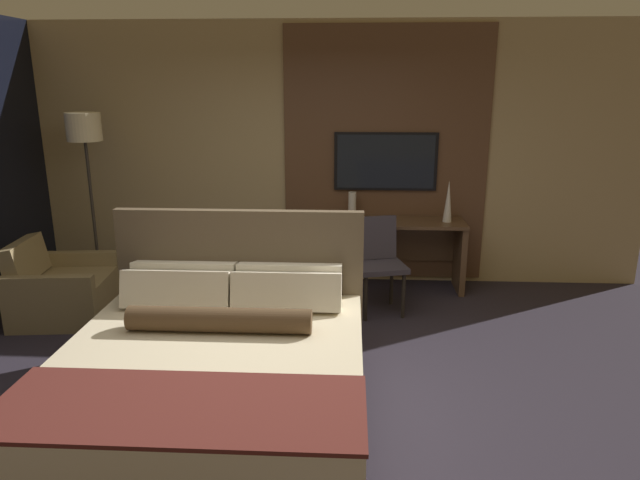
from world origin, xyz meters
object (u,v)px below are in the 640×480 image
(tv, at_px, (386,162))
(floor_lamp, at_px, (85,142))
(desk, at_px, (384,242))
(bed, at_px, (216,370))
(vase_tall, at_px, (448,201))
(desk_chair, at_px, (377,255))
(vase_short, at_px, (352,205))
(armchair_by_window, at_px, (62,291))

(tv, height_order, floor_lamp, floor_lamp)
(desk, bearing_deg, bed, -115.77)
(tv, xyz_separation_m, vase_tall, (0.65, -0.25, -0.37))
(desk, relative_size, floor_lamp, 0.89)
(tv, bearing_deg, floor_lamp, -170.44)
(bed, distance_m, desk, 2.86)
(desk_chair, bearing_deg, vase_short, 94.72)
(bed, bearing_deg, armchair_by_window, 139.33)
(desk, distance_m, vase_short, 0.53)
(bed, xyz_separation_m, vase_tall, (1.89, 2.53, 0.64))
(tv, bearing_deg, vase_tall, -20.83)
(desk, bearing_deg, vase_tall, -3.94)
(bed, height_order, armchair_by_window, bed)
(desk_chair, xyz_separation_m, vase_short, (-0.25, 0.71, 0.35))
(armchair_by_window, bearing_deg, desk_chair, -89.36)
(tv, bearing_deg, armchair_by_window, -159.23)
(vase_tall, bearing_deg, armchair_by_window, -166.05)
(bed, height_order, desk, bed)
(desk, relative_size, vase_tall, 3.81)
(tv, xyz_separation_m, floor_lamp, (-3.03, -0.51, 0.24))
(desk, relative_size, tv, 1.52)
(desk_chair, relative_size, armchair_by_window, 0.99)
(vase_tall, bearing_deg, desk, 176.06)
(vase_short, bearing_deg, desk, -12.93)
(floor_lamp, xyz_separation_m, vase_tall, (3.67, 0.26, -0.61))
(desk_chair, distance_m, vase_short, 0.83)
(desk, height_order, armchair_by_window, armchair_by_window)
(bed, xyz_separation_m, floor_lamp, (-1.79, 2.26, 1.25))
(vase_short, bearing_deg, armchair_by_window, -159.01)
(vase_short, bearing_deg, tv, 18.96)
(bed, xyz_separation_m, desk, (1.24, 2.57, 0.17))
(bed, distance_m, tv, 3.20)
(bed, bearing_deg, vase_short, 71.44)
(tv, bearing_deg, bed, -114.12)
(desk_chair, bearing_deg, floor_lamp, 159.18)
(tv, relative_size, vase_short, 3.91)
(bed, relative_size, vase_tall, 4.81)
(vase_tall, bearing_deg, vase_short, 172.85)
(tv, height_order, vase_tall, tv)
(armchair_by_window, height_order, vase_short, vase_short)
(desk, height_order, floor_lamp, floor_lamp)
(floor_lamp, height_order, vase_short, floor_lamp)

